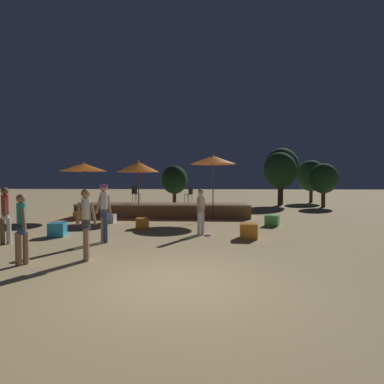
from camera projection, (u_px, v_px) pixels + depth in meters
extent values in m
plane|color=tan|center=(173.00, 283.00, 5.66)|extent=(120.00, 120.00, 0.00)
cube|color=brown|center=(165.00, 210.00, 16.42)|extent=(9.06, 2.61, 0.64)
cube|color=#CCB793|center=(161.00, 205.00, 15.14)|extent=(9.06, 0.12, 0.08)
cylinder|color=brown|center=(213.00, 192.00, 14.88)|extent=(0.05, 0.05, 2.74)
cone|color=orange|center=(213.00, 160.00, 14.81)|extent=(2.27, 2.27, 0.42)
sphere|color=orange|center=(213.00, 155.00, 14.80)|extent=(0.08, 0.08, 0.08)
cylinder|color=brown|center=(139.00, 195.00, 15.32)|extent=(0.05, 0.05, 2.37)
cone|color=orange|center=(138.00, 167.00, 15.27)|extent=(2.14, 2.14, 0.51)
sphere|color=orange|center=(138.00, 161.00, 15.26)|extent=(0.08, 0.08, 0.08)
cylinder|color=brown|center=(84.00, 195.00, 15.46)|extent=(0.05, 0.05, 2.42)
cone|color=orange|center=(84.00, 167.00, 15.40)|extent=(2.31, 2.31, 0.40)
sphere|color=orange|center=(84.00, 163.00, 15.39)|extent=(0.08, 0.08, 0.08)
cube|color=#2D9EDB|center=(57.00, 230.00, 10.34)|extent=(0.61, 0.61, 0.47)
cube|color=white|center=(110.00, 218.00, 13.75)|extent=(0.51, 0.51, 0.38)
cube|color=orange|center=(143.00, 223.00, 12.08)|extent=(0.54, 0.54, 0.42)
cube|color=orange|center=(248.00, 231.00, 10.02)|extent=(0.59, 0.59, 0.50)
cube|color=orange|center=(80.00, 216.00, 14.71)|extent=(0.56, 0.56, 0.40)
cube|color=#4CC651|center=(272.00, 220.00, 12.79)|extent=(0.71, 0.71, 0.46)
cylinder|color=white|center=(199.00, 224.00, 10.76)|extent=(0.13, 0.13, 0.76)
cylinder|color=white|center=(203.00, 224.00, 10.66)|extent=(0.13, 0.13, 0.76)
cylinder|color=white|center=(201.00, 211.00, 10.69)|extent=(0.19, 0.19, 0.24)
cylinder|color=white|center=(201.00, 203.00, 10.68)|extent=(0.19, 0.19, 0.58)
cylinder|color=tan|center=(198.00, 205.00, 10.56)|extent=(0.13, 0.14, 0.52)
cylinder|color=tan|center=(204.00, 204.00, 10.80)|extent=(0.12, 0.12, 0.52)
sphere|color=tan|center=(201.00, 192.00, 10.66)|extent=(0.21, 0.21, 0.21)
cylinder|color=#997051|center=(87.00, 243.00, 7.31)|extent=(0.13, 0.13, 0.80)
cylinder|color=#997051|center=(86.00, 245.00, 7.14)|extent=(0.13, 0.13, 0.80)
cylinder|color=#3F3F47|center=(86.00, 224.00, 7.21)|extent=(0.21, 0.21, 0.24)
cylinder|color=beige|center=(86.00, 211.00, 7.19)|extent=(0.21, 0.21, 0.61)
cylinder|color=#997051|center=(78.00, 214.00, 7.15)|extent=(0.15, 0.12, 0.55)
cylinder|color=#997051|center=(93.00, 213.00, 7.24)|extent=(0.19, 0.13, 0.55)
sphere|color=#997051|center=(86.00, 194.00, 7.18)|extent=(0.22, 0.22, 0.22)
cylinder|color=#997051|center=(18.00, 249.00, 6.80)|extent=(0.13, 0.13, 0.75)
cylinder|color=#997051|center=(26.00, 248.00, 6.91)|extent=(0.13, 0.13, 0.75)
cylinder|color=#2D4C7F|center=(22.00, 229.00, 6.84)|extent=(0.19, 0.19, 0.24)
cylinder|color=teal|center=(21.00, 216.00, 6.83)|extent=(0.19, 0.19, 0.57)
cylinder|color=#997051|center=(24.00, 219.00, 6.72)|extent=(0.20, 0.19, 0.51)
cylinder|color=#997051|center=(19.00, 218.00, 6.94)|extent=(0.12, 0.12, 0.51)
sphere|color=#997051|center=(21.00, 199.00, 6.81)|extent=(0.20, 0.20, 0.20)
cylinder|color=brown|center=(2.00, 231.00, 9.03)|extent=(0.13, 0.13, 0.80)
cylinder|color=white|center=(9.00, 231.00, 9.11)|extent=(0.13, 0.13, 0.80)
cylinder|color=white|center=(5.00, 215.00, 9.05)|extent=(0.21, 0.21, 0.24)
cylinder|color=#B22D33|center=(5.00, 205.00, 9.04)|extent=(0.21, 0.21, 0.61)
cylinder|color=brown|center=(5.00, 207.00, 8.90)|extent=(0.12, 0.12, 0.55)
cylinder|color=brown|center=(5.00, 207.00, 9.19)|extent=(0.17, 0.20, 0.55)
sphere|color=brown|center=(5.00, 191.00, 9.02)|extent=(0.22, 0.22, 0.22)
cylinder|color=tan|center=(103.00, 229.00, 9.41)|extent=(0.13, 0.13, 0.84)
cylinder|color=#2D4C7F|center=(106.00, 229.00, 9.29)|extent=(0.13, 0.13, 0.84)
cylinder|color=#2D4C7F|center=(104.00, 213.00, 9.33)|extent=(0.22, 0.22, 0.24)
cylinder|color=white|center=(104.00, 202.00, 9.32)|extent=(0.22, 0.22, 0.64)
cylinder|color=tan|center=(99.00, 205.00, 9.19)|extent=(0.22, 0.23, 0.57)
cylinder|color=tan|center=(109.00, 204.00, 9.44)|extent=(0.16, 0.16, 0.58)
sphere|color=tan|center=(104.00, 188.00, 9.30)|extent=(0.23, 0.23, 0.23)
cylinder|color=purple|center=(104.00, 186.00, 9.30)|extent=(0.25, 0.25, 0.07)
cylinder|color=#2D3338|center=(188.00, 198.00, 16.81)|extent=(0.02, 0.02, 0.45)
cylinder|color=#2D3338|center=(184.00, 198.00, 16.57)|extent=(0.02, 0.02, 0.45)
cylinder|color=#2D3338|center=(192.00, 198.00, 16.62)|extent=(0.02, 0.02, 0.45)
cylinder|color=#2D3338|center=(189.00, 199.00, 16.39)|extent=(0.02, 0.02, 0.45)
cylinder|color=#2D3338|center=(188.00, 194.00, 16.59)|extent=(0.40, 0.40, 0.02)
cube|color=#2D3338|center=(191.00, 190.00, 16.47)|extent=(0.23, 0.31, 0.45)
cylinder|color=#2D3338|center=(135.00, 198.00, 17.03)|extent=(0.02, 0.02, 0.45)
cylinder|color=#2D3338|center=(140.00, 198.00, 17.24)|extent=(0.02, 0.02, 0.45)
cylinder|color=#2D3338|center=(132.00, 198.00, 17.24)|extent=(0.02, 0.02, 0.45)
cylinder|color=#2D3338|center=(137.00, 197.00, 17.45)|extent=(0.02, 0.02, 0.45)
cylinder|color=#2D3338|center=(136.00, 194.00, 17.23)|extent=(0.40, 0.40, 0.02)
cube|color=#2D3338|center=(134.00, 190.00, 17.34)|extent=(0.26, 0.29, 0.45)
cylinder|color=#E54C99|center=(208.00, 235.00, 10.48)|extent=(0.23, 0.23, 0.03)
cylinder|color=#3D2B1C|center=(281.00, 193.00, 23.71)|extent=(0.28, 0.28, 1.85)
ellipsoid|color=#1E4223|center=(282.00, 167.00, 23.63)|extent=(2.65, 2.65, 2.91)
cylinder|color=#3D2B1C|center=(311.00, 196.00, 25.98)|extent=(0.28, 0.28, 1.25)
ellipsoid|color=#1E4223|center=(311.00, 176.00, 25.91)|extent=(2.44, 2.44, 2.68)
cylinder|color=#3D2B1C|center=(323.00, 199.00, 21.71)|extent=(0.28, 0.28, 1.19)
ellipsoid|color=#19381E|center=(324.00, 178.00, 21.65)|extent=(1.97, 1.97, 2.17)
cylinder|color=#3D2B1C|center=(280.00, 196.00, 22.47)|extent=(0.28, 0.28, 1.60)
ellipsoid|color=#19381E|center=(280.00, 170.00, 22.39)|extent=(2.44, 2.44, 2.69)
cylinder|color=#3D2B1C|center=(174.00, 199.00, 22.58)|extent=(0.28, 0.28, 1.12)
ellipsoid|color=black|center=(174.00, 180.00, 22.52)|extent=(1.94, 1.94, 2.14)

